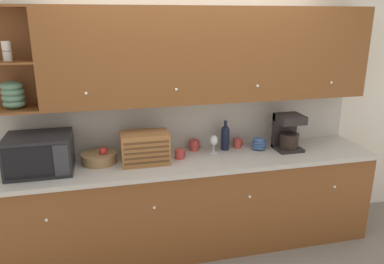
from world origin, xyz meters
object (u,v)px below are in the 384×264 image
(mug_patterned_third, at_px, (180,154))
(bowl_stack_on_counter, at_px, (259,144))
(coffee_maker, at_px, (288,132))
(fruit_basket, at_px, (99,158))
(bread_box, at_px, (145,148))
(mug, at_px, (194,145))
(microwave, at_px, (40,154))
(wine_glass, at_px, (214,141))
(mug_blue_second, at_px, (238,143))
(wine_bottle, at_px, (225,137))

(mug_patterned_third, relative_size, bowl_stack_on_counter, 0.69)
(coffee_maker, bearing_deg, fruit_basket, 178.14)
(bread_box, bearing_deg, bowl_stack_on_counter, 4.94)
(fruit_basket, xyz_separation_m, mug, (0.90, 0.13, 0.00))
(microwave, bearing_deg, mug, 8.89)
(wine_glass, height_order, mug_blue_second, wine_glass)
(wine_glass, height_order, bowl_stack_on_counter, wine_glass)
(mug, xyz_separation_m, wine_bottle, (0.30, -0.05, 0.08))
(microwave, distance_m, coffee_maker, 2.27)
(bread_box, height_order, mug_patterned_third, bread_box)
(wine_glass, bearing_deg, bread_box, -171.02)
(mug_patterned_third, xyz_separation_m, coffee_maker, (1.08, 0.00, 0.13))
(wine_glass, bearing_deg, coffee_maker, -5.43)
(bowl_stack_on_counter, xyz_separation_m, coffee_maker, (0.27, -0.06, 0.12))
(mug, relative_size, mug_blue_second, 1.12)
(fruit_basket, xyz_separation_m, mug_blue_second, (1.34, 0.10, -0.00))
(mug_patterned_third, bearing_deg, fruit_basket, 175.04)
(coffee_maker, bearing_deg, bread_box, -178.52)
(microwave, relative_size, bread_box, 1.25)
(wine_glass, distance_m, bowl_stack_on_counter, 0.47)
(wine_bottle, xyz_separation_m, mug_blue_second, (0.14, 0.03, -0.09))
(microwave, distance_m, mug_blue_second, 1.83)
(bread_box, bearing_deg, fruit_basket, 166.69)
(bread_box, distance_m, mug, 0.56)
(mug_patterned_third, distance_m, wine_bottle, 0.51)
(microwave, xyz_separation_m, fruit_basket, (0.48, 0.09, -0.11))
(microwave, relative_size, bowl_stack_on_counter, 3.64)
(wine_bottle, bearing_deg, fruit_basket, -176.58)
(microwave, distance_m, mug_patterned_third, 1.20)
(bread_box, xyz_separation_m, wine_glass, (0.67, 0.11, -0.02))
(fruit_basket, bearing_deg, coffee_maker, -1.86)
(bread_box, bearing_deg, wine_glass, 8.98)
(wine_glass, relative_size, bowl_stack_on_counter, 1.20)
(bread_box, distance_m, wine_glass, 0.68)
(microwave, relative_size, mug_patterned_third, 5.26)
(microwave, xyz_separation_m, mug_blue_second, (1.82, 0.19, -0.11))
(fruit_basket, bearing_deg, wine_bottle, 3.42)
(microwave, height_order, coffee_maker, coffee_maker)
(mug_blue_second, bearing_deg, mug_patterned_third, -165.09)
(mug_blue_second, bearing_deg, bowl_stack_on_counter, -28.87)
(microwave, relative_size, mug_blue_second, 5.68)
(mug_patterned_third, bearing_deg, bread_box, -174.30)
(bread_box, distance_m, wine_bottle, 0.82)
(wine_glass, bearing_deg, mug, 144.81)
(bread_box, relative_size, coffee_maker, 1.19)
(wine_bottle, bearing_deg, mug_patterned_third, -164.42)
(microwave, height_order, mug_patterned_third, microwave)
(bread_box, height_order, wine_glass, bread_box)
(wine_bottle, bearing_deg, wine_glass, -155.62)
(fruit_basket, distance_m, bowl_stack_on_counter, 1.53)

